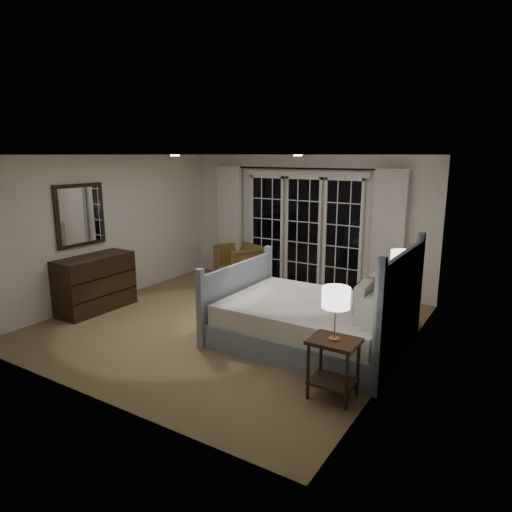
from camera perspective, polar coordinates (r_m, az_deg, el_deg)
The scene contains 20 objects.
floor at distance 6.97m, azimuth -3.37°, elevation -8.48°, with size 5.00×5.00×0.00m, color olive.
ceiling at distance 6.51m, azimuth -3.66°, elevation 12.53°, with size 5.00×5.00×0.00m, color white.
wall_left at distance 8.31m, azimuth -17.73°, elevation 3.32°, with size 0.02×5.00×2.50m, color silver.
wall_right at distance 5.59m, azimuth 17.88°, elevation -1.00°, with size 0.02×5.00×2.50m, color silver.
wall_back at distance 8.75m, azimuth 6.04°, elevation 4.29°, with size 5.00×0.02×2.50m, color silver.
wall_front at distance 4.87m, azimuth -20.83°, elevation -3.21°, with size 5.00×0.02×2.50m, color silver.
french_doors at distance 8.74m, azimuth 5.89°, elevation 3.22°, with size 2.50×0.04×2.20m.
curtain_rod at distance 8.58m, azimuth 5.89°, elevation 10.84°, with size 0.03×0.03×3.50m, color black.
curtain_left at distance 9.50m, azimuth -3.30°, elevation 4.38°, with size 0.55×0.10×2.25m, color silver.
curtain_right at distance 8.08m, azimuth 16.22°, elevation 2.44°, with size 0.55×0.10×2.25m, color silver.
downlight_a at distance 6.61m, azimuth 5.26°, elevation 12.41°, with size 0.12×0.12×0.01m, color white.
downlight_b at distance 6.57m, azimuth -10.10°, elevation 12.28°, with size 0.12×0.12×0.01m, color white.
bed at distance 6.17m, azimuth 7.31°, elevation -8.02°, with size 2.39×1.72×1.40m.
nightstand_left at distance 4.90m, azimuth 9.66°, elevation -12.65°, with size 0.50×0.40×0.65m.
nightstand_right at distance 7.05m, azimuth 17.30°, elevation -5.49°, with size 0.45×0.36×0.59m.
lamp_left at distance 4.66m, azimuth 9.96°, elevation -5.23°, with size 0.29×0.29×0.56m.
lamp_right at distance 6.88m, azimuth 17.66°, elevation -0.27°, with size 0.29×0.29×0.57m.
armchair at distance 9.18m, azimuth -2.08°, elevation -0.85°, with size 0.79×0.81×0.74m, color brown.
dresser at distance 7.89m, azimuth -19.44°, elevation -3.23°, with size 0.54×1.27×0.90m.
mirror at distance 7.86m, azimuth -21.11°, elevation 4.78°, with size 0.05×0.85×1.00m.
Camera 1 is at (3.78, -5.30, 2.51)m, focal length 32.00 mm.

